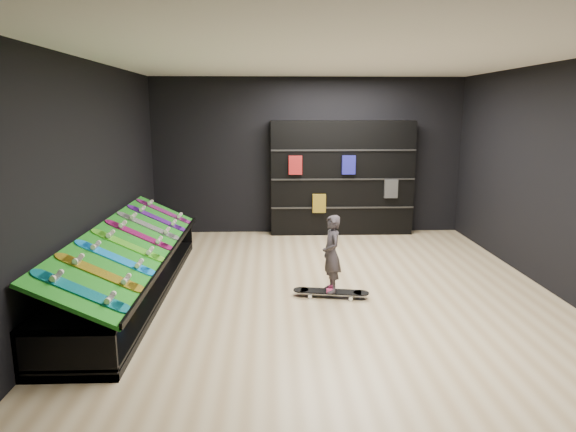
{
  "coord_description": "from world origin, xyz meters",
  "views": [
    {
      "loc": [
        -0.74,
        -6.47,
        2.39
      ],
      "look_at": [
        -0.5,
        0.2,
        1.0
      ],
      "focal_mm": 32.0,
      "sensor_mm": 36.0,
      "label": 1
    }
  ],
  "objects_px": {
    "display_rack": "(132,276)",
    "floor_skateboard": "(331,294)",
    "back_shelving": "(342,178)",
    "child": "(331,268)"
  },
  "relations": [
    {
      "from": "display_rack",
      "to": "floor_skateboard",
      "type": "height_order",
      "value": "display_rack"
    },
    {
      "from": "display_rack",
      "to": "back_shelving",
      "type": "xyz_separation_m",
      "value": [
        3.2,
        3.32,
        0.84
      ]
    },
    {
      "from": "back_shelving",
      "to": "floor_skateboard",
      "type": "distance_m",
      "value": 3.72
    },
    {
      "from": "display_rack",
      "to": "child",
      "type": "distance_m",
      "value": 2.6
    },
    {
      "from": "display_rack",
      "to": "floor_skateboard",
      "type": "distance_m",
      "value": 2.61
    },
    {
      "from": "display_rack",
      "to": "floor_skateboard",
      "type": "relative_size",
      "value": 4.59
    },
    {
      "from": "floor_skateboard",
      "to": "child",
      "type": "distance_m",
      "value": 0.34
    },
    {
      "from": "child",
      "to": "floor_skateboard",
      "type": "bearing_deg",
      "value": 0.0
    },
    {
      "from": "display_rack",
      "to": "back_shelving",
      "type": "height_order",
      "value": "back_shelving"
    },
    {
      "from": "display_rack",
      "to": "back_shelving",
      "type": "relative_size",
      "value": 1.64
    }
  ]
}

